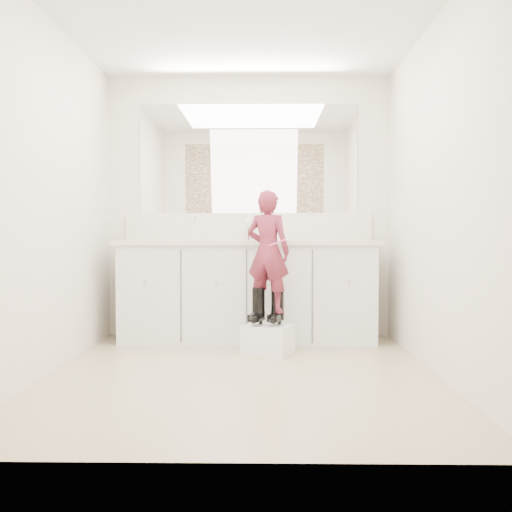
{
  "coord_description": "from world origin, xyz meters",
  "views": [
    {
      "loc": [
        0.16,
        -3.79,
        0.93
      ],
      "look_at": [
        0.08,
        0.76,
        0.77
      ],
      "focal_mm": 40.0,
      "sensor_mm": 36.0,
      "label": 1
    }
  ],
  "objects": [
    {
      "name": "step_stool",
      "position": [
        0.18,
        0.67,
        0.11
      ],
      "size": [
        0.44,
        0.41,
        0.23
      ],
      "primitive_type": "cube",
      "rotation": [
        0.0,
        0.0,
        -0.39
      ],
      "color": "white",
      "rests_on": "floor"
    },
    {
      "name": "toothbrush",
      "position": [
        0.25,
        0.61,
        0.88
      ],
      "size": [
        0.13,
        0.06,
        0.06
      ],
      "primitive_type": "cylinder",
      "rotation": [
        0.0,
        1.22,
        -0.39
      ],
      "color": "#EE5C99",
      "rests_on": "toddler"
    },
    {
      "name": "cup",
      "position": [
        0.21,
        1.23,
        0.94
      ],
      "size": [
        0.14,
        0.14,
        0.1
      ],
      "primitive_type": "imported",
      "rotation": [
        0.0,
        0.0,
        0.4
      ],
      "color": "beige",
      "rests_on": "countertop"
    },
    {
      "name": "wall_left",
      "position": [
        -1.3,
        0.0,
        1.2
      ],
      "size": [
        0.0,
        3.0,
        3.0
      ],
      "primitive_type": "plane",
      "rotation": [
        1.57,
        0.0,
        1.57
      ],
      "color": "beige",
      "rests_on": "floor"
    },
    {
      "name": "soap_bottle",
      "position": [
        -0.45,
        1.18,
        1.0
      ],
      "size": [
        0.11,
        0.11,
        0.21
      ],
      "primitive_type": "imported",
      "rotation": [
        0.0,
        0.0,
        0.11
      ],
      "color": "beige",
      "rests_on": "countertop"
    },
    {
      "name": "boot_right",
      "position": [
        0.25,
        0.69,
        0.37
      ],
      "size": [
        0.18,
        0.22,
        0.29
      ],
      "primitive_type": null,
      "rotation": [
        0.0,
        0.0,
        -0.39
      ],
      "color": "black",
      "rests_on": "step_stool"
    },
    {
      "name": "faucet",
      "position": [
        0.0,
        1.38,
        0.94
      ],
      "size": [
        0.08,
        0.08,
        0.1
      ],
      "primitive_type": "cylinder",
      "color": "silver",
      "rests_on": "countertop"
    },
    {
      "name": "dot_panel",
      "position": [
        0.0,
        -1.49,
        1.65
      ],
      "size": [
        2.0,
        0.01,
        1.2
      ],
      "primitive_type": "cube",
      "color": "#472819",
      "rests_on": "wall_front"
    },
    {
      "name": "ceiling",
      "position": [
        0.0,
        0.0,
        2.4
      ],
      "size": [
        3.0,
        3.0,
        0.0
      ],
      "primitive_type": "plane",
      "rotation": [
        3.14,
        0.0,
        0.0
      ],
      "color": "white",
      "rests_on": "wall_back"
    },
    {
      "name": "vanity_cabinet",
      "position": [
        0.0,
        1.23,
        0.42
      ],
      "size": [
        2.2,
        0.55,
        0.85
      ],
      "primitive_type": "cube",
      "color": "silver",
      "rests_on": "floor"
    },
    {
      "name": "backsplash",
      "position": [
        0.0,
        1.49,
        1.02
      ],
      "size": [
        2.28,
        0.03,
        0.25
      ],
      "primitive_type": "cube",
      "color": "beige",
      "rests_on": "countertop"
    },
    {
      "name": "mirror",
      "position": [
        0.0,
        1.49,
        1.64
      ],
      "size": [
        2.0,
        0.02,
        1.0
      ],
      "primitive_type": "cube",
      "color": "white",
      "rests_on": "wall_back"
    },
    {
      "name": "countertop",
      "position": [
        0.0,
        1.21,
        0.87
      ],
      "size": [
        2.28,
        0.58,
        0.04
      ],
      "primitive_type": "cube",
      "color": "beige",
      "rests_on": "vanity_cabinet"
    },
    {
      "name": "wall_back",
      "position": [
        0.0,
        1.5,
        1.2
      ],
      "size": [
        2.6,
        0.0,
        2.6
      ],
      "primitive_type": "plane",
      "rotation": [
        1.57,
        0.0,
        0.0
      ],
      "color": "beige",
      "rests_on": "floor"
    },
    {
      "name": "wall_right",
      "position": [
        1.3,
        0.0,
        1.2
      ],
      "size": [
        0.0,
        3.0,
        3.0
      ],
      "primitive_type": "plane",
      "rotation": [
        1.57,
        0.0,
        -1.57
      ],
      "color": "beige",
      "rests_on": "floor"
    },
    {
      "name": "wall_front",
      "position": [
        0.0,
        -1.5,
        1.2
      ],
      "size": [
        2.6,
        0.0,
        2.6
      ],
      "primitive_type": "plane",
      "rotation": [
        -1.57,
        0.0,
        0.0
      ],
      "color": "beige",
      "rests_on": "floor"
    },
    {
      "name": "boot_left",
      "position": [
        0.1,
        0.69,
        0.37
      ],
      "size": [
        0.18,
        0.22,
        0.29
      ],
      "primitive_type": null,
      "rotation": [
        0.0,
        0.0,
        -0.39
      ],
      "color": "black",
      "rests_on": "step_stool"
    },
    {
      "name": "toddler",
      "position": [
        0.18,
        0.69,
        0.81
      ],
      "size": [
        0.41,
        0.35,
        0.96
      ],
      "primitive_type": "imported",
      "rotation": [
        0.0,
        0.0,
        2.75
      ],
      "color": "#AC354F",
      "rests_on": "step_stool"
    },
    {
      "name": "floor",
      "position": [
        0.0,
        0.0,
        0.0
      ],
      "size": [
        3.0,
        3.0,
        0.0
      ],
      "primitive_type": "plane",
      "color": "#978262",
      "rests_on": "ground"
    }
  ]
}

